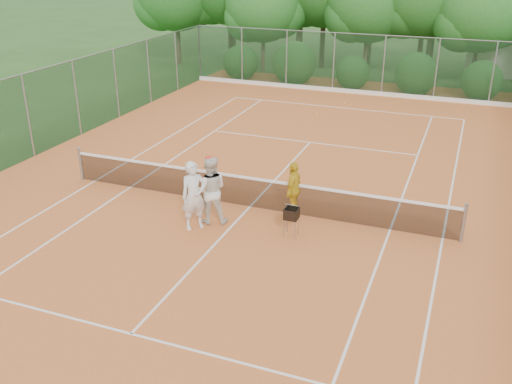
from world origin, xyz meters
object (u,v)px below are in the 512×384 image
player_white (194,196)px  ball_hopper (292,214)px  player_yellow (293,189)px  player_center_grp (210,190)px

player_white → ball_hopper: 2.66m
player_white → ball_hopper: size_ratio=2.41×
player_white → player_yellow: size_ratio=1.17×
player_center_grp → ball_hopper: 2.36m
player_center_grp → ball_hopper: size_ratio=2.47×
player_center_grp → ball_hopper: bearing=0.7°
player_white → player_yellow: (2.25, 1.71, -0.14)m
ball_hopper → player_yellow: bearing=86.2°
player_white → ball_hopper: bearing=-35.2°
player_yellow → ball_hopper: player_yellow is taller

